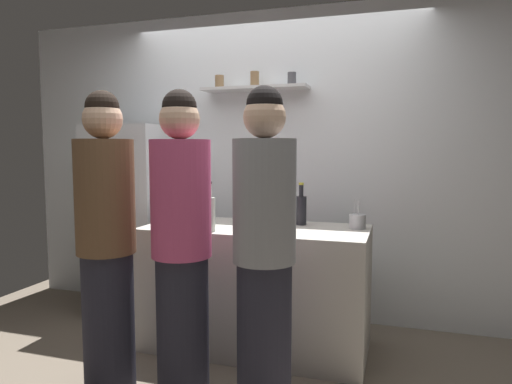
# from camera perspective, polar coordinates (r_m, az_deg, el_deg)

# --- Properties ---
(ground_plane) EXTENTS (5.28, 5.28, 0.00)m
(ground_plane) POSITION_cam_1_polar(r_m,az_deg,el_deg) (3.16, -4.22, -21.83)
(ground_plane) COLOR #726656
(back_wall_assembly) EXTENTS (4.80, 0.32, 2.60)m
(back_wall_assembly) POSITION_cam_1_polar(r_m,az_deg,el_deg) (4.00, 2.27, 3.38)
(back_wall_assembly) COLOR white
(back_wall_assembly) RESTS_ON ground
(refrigerator) EXTENTS (0.65, 0.60, 1.64)m
(refrigerator) POSITION_cam_1_polar(r_m,az_deg,el_deg) (4.15, -15.10, -3.43)
(refrigerator) COLOR silver
(refrigerator) RESTS_ON ground
(counter) EXTENTS (1.58, 0.70, 0.89)m
(counter) POSITION_cam_1_polar(r_m,az_deg,el_deg) (3.41, 0.00, -11.69)
(counter) COLOR #B7B2A8
(counter) RESTS_ON ground
(baking_pan) EXTENTS (0.34, 0.24, 0.05)m
(baking_pan) POSITION_cam_1_polar(r_m,az_deg,el_deg) (3.63, -8.78, -3.11)
(baking_pan) COLOR gray
(baking_pan) RESTS_ON counter
(utensil_holder) EXTENTS (0.11, 0.11, 0.21)m
(utensil_holder) POSITION_cam_1_polar(r_m,az_deg,el_deg) (3.30, 12.44, -3.55)
(utensil_holder) COLOR #B2B2B7
(utensil_holder) RESTS_ON counter
(wine_bottle_dark_glass) EXTENTS (0.08, 0.08, 0.31)m
(wine_bottle_dark_glass) POSITION_cam_1_polar(r_m,az_deg,el_deg) (3.39, 5.59, -2.11)
(wine_bottle_dark_glass) COLOR black
(wine_bottle_dark_glass) RESTS_ON counter
(wine_bottle_pale_glass) EXTENTS (0.07, 0.07, 0.34)m
(wine_bottle_pale_glass) POSITION_cam_1_polar(r_m,az_deg,el_deg) (3.11, -5.73, -2.57)
(wine_bottle_pale_glass) COLOR #B2BFB2
(wine_bottle_pale_glass) RESTS_ON counter
(water_bottle_plastic) EXTENTS (0.10, 0.10, 0.23)m
(water_bottle_plastic) POSITION_cam_1_polar(r_m,az_deg,el_deg) (3.31, -7.06, -2.54)
(water_bottle_plastic) COLOR silver
(water_bottle_plastic) RESTS_ON counter
(person_grey_hoodie) EXTENTS (0.34, 0.34, 1.77)m
(person_grey_hoodie) POSITION_cam_1_polar(r_m,az_deg,el_deg) (2.50, 1.03, -7.48)
(person_grey_hoodie) COLOR #262633
(person_grey_hoodie) RESTS_ON ground
(person_brown_jacket) EXTENTS (0.34, 0.34, 1.77)m
(person_brown_jacket) POSITION_cam_1_polar(r_m,az_deg,el_deg) (2.85, -18.01, -6.13)
(person_brown_jacket) COLOR #262633
(person_brown_jacket) RESTS_ON ground
(person_pink_top) EXTENTS (0.34, 0.34, 1.77)m
(person_pink_top) POSITION_cam_1_polar(r_m,az_deg,el_deg) (2.67, -9.18, -6.76)
(person_pink_top) COLOR #262633
(person_pink_top) RESTS_ON ground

